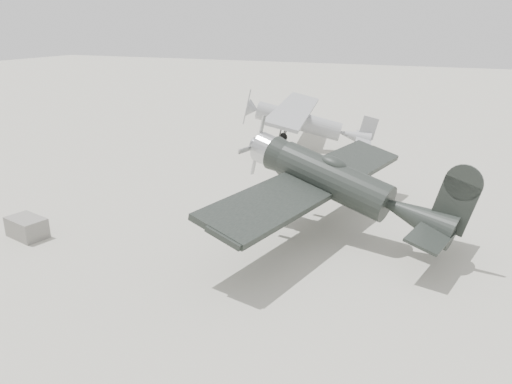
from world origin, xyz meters
TOP-DOWN VIEW (x-y plane):
  - ground at (0.00, 0.00)m, footprint 160.00×160.00m
  - lowwing_monoplane at (4.78, 2.33)m, footprint 8.60×11.91m
  - highwing_monoplane at (-0.66, 14.32)m, footprint 8.08×11.31m
  - equipment_block at (-5.94, -2.34)m, footprint 1.67×1.25m

SIDE VIEW (x-z plane):
  - ground at x=0.00m, z-range 0.00..0.00m
  - equipment_block at x=-5.94m, z-range 0.00..0.75m
  - highwing_monoplane at x=-0.66m, z-range 0.40..3.60m
  - lowwing_monoplane at x=4.78m, z-range 0.11..3.94m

